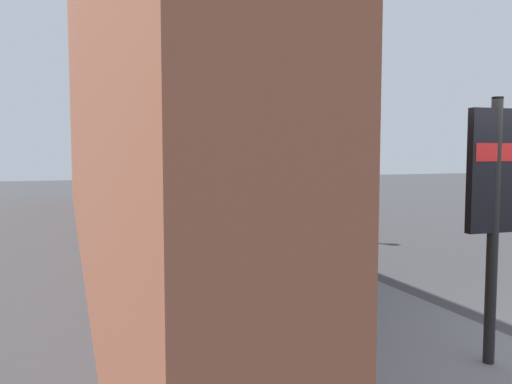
% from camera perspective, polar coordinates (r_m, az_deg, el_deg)
% --- Properties ---
extents(ground, '(60.00, 60.00, 0.00)m').
position_cam_1_polar(ground, '(10.86, 9.83, -6.46)').
color(ground, '#38383A').
extents(sidewalk_pavement, '(24.00, 3.50, 0.12)m').
position_cam_1_polar(sidewalk_pavement, '(11.70, -7.03, -5.33)').
color(sidewalk_pavement, slate).
rests_on(sidewalk_pavement, ground).
extents(station_facade, '(22.00, 0.65, 8.23)m').
position_cam_1_polar(station_facade, '(12.42, -17.82, 13.83)').
color(station_facade, '#9E563D').
rests_on(station_facade, ground).
extents(bicycle_leaning_wall, '(0.69, 1.70, 0.97)m').
position_cam_1_polar(bicycle_leaning_wall, '(5.44, -2.78, -11.93)').
color(bicycle_leaning_wall, black).
rests_on(bicycle_leaning_wall, sidewalk_pavement).
extents(bicycle_far_end, '(0.48, 1.76, 0.97)m').
position_cam_1_polar(bicycle_far_end, '(6.28, -4.22, -9.68)').
color(bicycle_far_end, black).
rests_on(bicycle_far_end, sidewalk_pavement).
extents(bicycle_by_door, '(0.65, 1.72, 0.97)m').
position_cam_1_polar(bicycle_by_door, '(7.01, -6.67, -8.20)').
color(bicycle_by_door, black).
rests_on(bicycle_by_door, sidewalk_pavement).
extents(bicycle_beside_lamp, '(0.67, 1.71, 0.97)m').
position_cam_1_polar(bicycle_beside_lamp, '(7.80, -8.58, -6.94)').
color(bicycle_beside_lamp, black).
rests_on(bicycle_beside_lamp, sidewalk_pavement).
extents(bicycle_under_window, '(0.59, 1.73, 0.97)m').
position_cam_1_polar(bicycle_under_window, '(8.65, -9.93, -5.82)').
color(bicycle_under_window, black).
rests_on(bicycle_under_window, sidewalk_pavement).
extents(transit_info_sign, '(0.11, 0.55, 2.40)m').
position_cam_1_polar(transit_info_sign, '(5.11, 24.55, 0.41)').
color(transit_info_sign, black).
rests_on(transit_info_sign, sidewalk_pavement).
extents(pedestrian_crossing_street, '(0.45, 0.53, 1.63)m').
position_cam_1_polar(pedestrian_crossing_street, '(8.35, -4.78, -1.96)').
color(pedestrian_crossing_street, '#723F72').
rests_on(pedestrian_crossing_street, sidewalk_pavement).
extents(pedestrian_near_bus, '(0.37, 0.58, 1.60)m').
position_cam_1_polar(pedestrian_near_bus, '(12.42, -6.80, 0.07)').
color(pedestrian_near_bus, brown).
rests_on(pedestrian_near_bus, sidewalk_pavement).
extents(pedestrian_by_facade, '(0.61, 0.38, 1.69)m').
position_cam_1_polar(pedestrian_by_facade, '(9.64, -2.49, -0.86)').
color(pedestrian_by_facade, brown).
rests_on(pedestrian_by_facade, sidewalk_pavement).
extents(street_lamp, '(0.28, 0.28, 5.43)m').
position_cam_1_polar(street_lamp, '(13.02, -1.93, 10.08)').
color(street_lamp, '#333338').
rests_on(street_lamp, sidewalk_pavement).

